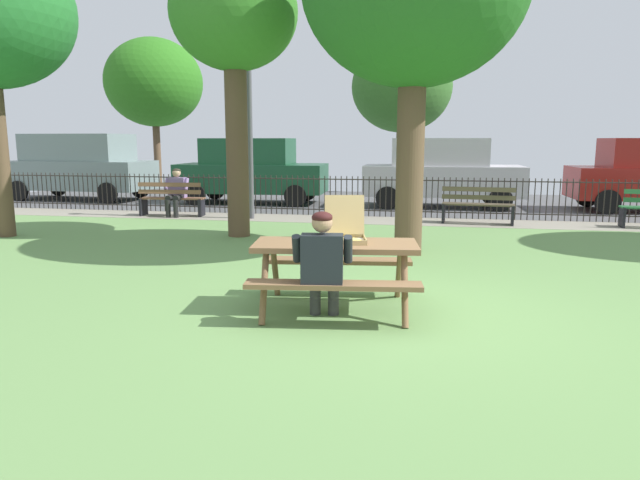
% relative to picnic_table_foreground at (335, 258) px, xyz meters
% --- Properties ---
extents(ground, '(28.00, 11.94, 0.02)m').
position_rel_picnic_table_foreground_xyz_m(ground, '(0.65, 2.12, -0.61)').
color(ground, '#679150').
extents(cobblestone_walkway, '(28.00, 1.40, 0.01)m').
position_rel_picnic_table_foreground_xyz_m(cobblestone_walkway, '(0.65, 7.39, -0.60)').
color(cobblestone_walkway, gray).
extents(street_asphalt, '(28.00, 6.92, 0.01)m').
position_rel_picnic_table_foreground_xyz_m(street_asphalt, '(0.65, 11.55, -0.60)').
color(street_asphalt, '#515154').
extents(picnic_table_foreground, '(1.97, 1.69, 0.79)m').
position_rel_picnic_table_foreground_xyz_m(picnic_table_foreground, '(0.00, 0.00, 0.00)').
color(picnic_table_foreground, brown).
rests_on(picnic_table_foreground, ground).
extents(pizza_box_open, '(0.54, 0.59, 0.50)m').
position_rel_picnic_table_foreground_xyz_m(pizza_box_open, '(0.09, 0.13, 0.27)').
color(pizza_box_open, tan).
rests_on(pizza_box_open, picnic_table_foreground).
extents(pizza_slice_on_table, '(0.29, 0.29, 0.02)m').
position_rel_picnic_table_foreground_xyz_m(pizza_slice_on_table, '(-0.27, -0.13, 0.18)').
color(pizza_slice_on_table, '#F1BF47').
rests_on(pizza_slice_on_table, picnic_table_foreground).
extents(adult_at_table, '(0.63, 0.62, 1.19)m').
position_rel_picnic_table_foreground_xyz_m(adult_at_table, '(-0.05, -0.51, 0.06)').
color(adult_at_table, '#393939').
rests_on(adult_at_table, ground).
extents(iron_fence_streetside, '(22.86, 0.03, 1.00)m').
position_rel_picnic_table_foreground_xyz_m(iron_fence_streetside, '(0.65, 8.09, -0.09)').
color(iron_fence_streetside, '#2D2823').
rests_on(iron_fence_streetside, ground).
extents(park_bench_left, '(1.63, 0.57, 0.85)m').
position_rel_picnic_table_foreground_xyz_m(park_bench_left, '(-5.35, 7.25, -0.18)').
color(park_bench_left, brown).
rests_on(park_bench_left, ground).
extents(park_bench_center, '(1.63, 0.61, 0.85)m').
position_rel_picnic_table_foreground_xyz_m(park_bench_center, '(2.10, 7.25, -0.18)').
color(park_bench_center, brown).
rests_on(park_bench_center, ground).
extents(person_on_park_bench, '(0.62, 0.61, 1.19)m').
position_rel_picnic_table_foreground_xyz_m(person_on_park_bench, '(-5.23, 7.27, 0.06)').
color(person_on_park_bench, black).
rests_on(person_on_park_bench, ground).
extents(lamp_post_walkway, '(0.28, 0.28, 4.63)m').
position_rel_picnic_table_foreground_xyz_m(lamp_post_walkway, '(-3.23, 7.17, 2.18)').
color(lamp_post_walkway, '#4C4C51').
rests_on(lamp_post_walkway, ground).
extents(tree_near_table, '(2.41, 2.41, 5.35)m').
position_rel_picnic_table_foreground_xyz_m(tree_near_table, '(-2.71, 4.66, 3.54)').
color(tree_near_table, brown).
rests_on(tree_near_table, ground).
extents(parked_car_far_left, '(4.68, 2.12, 2.08)m').
position_rel_picnic_table_foreground_xyz_m(parked_car_far_left, '(-10.00, 10.53, 0.50)').
color(parked_car_far_left, slate).
rests_on(parked_car_far_left, ground).
extents(parked_car_left, '(4.46, 2.03, 1.94)m').
position_rel_picnic_table_foreground_xyz_m(parked_car_left, '(-4.28, 10.53, 0.41)').
color(parked_car_left, '#18482C').
rests_on(parked_car_left, ground).
extents(parked_car_center, '(4.44, 2.00, 1.94)m').
position_rel_picnic_table_foreground_xyz_m(parked_car_center, '(1.33, 10.53, 0.41)').
color(parked_car_center, '#B9B3BA').
rests_on(parked_car_center, ground).
extents(far_tree_left, '(3.91, 3.91, 5.95)m').
position_rel_picnic_table_foreground_xyz_m(far_tree_left, '(-10.09, 16.14, 3.58)').
color(far_tree_left, brown).
rests_on(far_tree_left, ground).
extents(far_tree_midleft, '(3.75, 3.75, 5.54)m').
position_rel_picnic_table_foreground_xyz_m(far_tree_midleft, '(-0.13, 16.14, 3.24)').
color(far_tree_midleft, brown).
rests_on(far_tree_midleft, ground).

